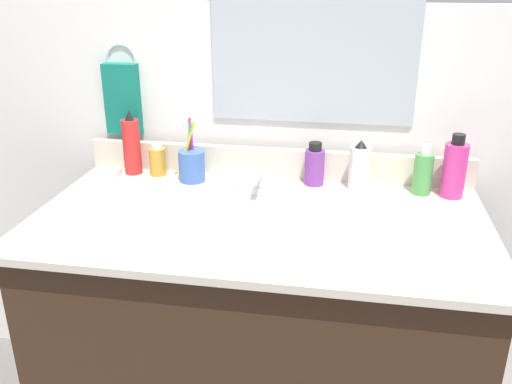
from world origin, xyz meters
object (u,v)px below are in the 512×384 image
Objects in this scene: cup_blue_plastic at (192,164)px; soap_bar at (110,173)px; bottle_toner_green at (423,172)px; bottle_spray_red at (132,145)px; faucet at (260,184)px; bottle_soap_pink at (454,169)px; bottle_oil_amber at (158,161)px; hand_towel at (122,99)px; bottle_lotion_white at (359,167)px; bottle_cream_purple at (315,165)px.

cup_blue_plastic reaches higher than soap_bar.
bottle_toner_green is 0.71× the size of bottle_spray_red.
bottle_soap_pink reaches higher than faucet.
bottle_oil_amber is at bearing 178.68° from bottle_toner_green.
hand_towel is 1.11× the size of cup_blue_plastic.
bottle_oil_amber is (-0.88, 0.03, -0.04)m from bottle_soap_pink.
soap_bar is (-0.48, 0.05, -0.02)m from faucet.
faucet is 0.35m from bottle_oil_amber.
bottle_lotion_white is 0.62m from bottle_oil_amber.
bottle_lotion_white is 0.18m from bottle_toner_green.
bottle_lotion_white is at bearing 2.15° from cup_blue_plastic.
bottle_toner_green is at bearing -1.22° from bottle_spray_red.
bottle_soap_pink is at bearing -5.29° from hand_towel.
hand_towel is 0.31m from cup_blue_plastic.
hand_towel is at bearing 151.90° from bottle_oil_amber.
bottle_spray_red is (0.05, -0.07, -0.13)m from hand_towel.
bottle_cream_purple is at bearing -6.11° from hand_towel.
bottle_lotion_white is 0.70m from bottle_spray_red.
faucet is at bearing -17.36° from cup_blue_plastic.
bottle_soap_pink is 1.81× the size of bottle_oil_amber.
bottle_lotion_white is at bearing 17.48° from faucet.
bottle_lotion_white is at bearing -1.08° from bottle_spray_red.
bottle_soap_pink is at bearing 7.98° from faucet.
bottle_spray_red reaches higher than bottle_soap_pink.
soap_bar is (-0.76, -0.03, -0.06)m from bottle_lotion_white.
bottle_toner_green is at bearing 1.12° from cup_blue_plastic.
hand_towel is 0.77m from bottle_lotion_white.
bottle_cream_purple is at bearing 0.27° from bottle_oil_amber.
bottle_cream_purple is at bearing 0.19° from bottle_spray_red.
bottle_toner_green reaches higher than bottle_oil_amber.
faucet is 1.08× the size of bottle_lotion_white.
cup_blue_plastic is at bearing -174.74° from bottle_cream_purple.
soap_bar is (-0.26, -0.02, -0.04)m from cup_blue_plastic.
bottle_toner_green is (0.92, -0.09, -0.16)m from hand_towel.
bottle_lotion_white is 1.02× the size of bottle_toner_green.
bottle_toner_green reaches higher than bottle_cream_purple.
bottle_oil_amber is 1.58× the size of soap_bar.
bottle_lotion_white is 0.26m from bottle_soap_pink.
bottle_toner_green is at bearing -1.32° from bottle_oil_amber.
bottle_oil_amber is (-0.62, 0.01, -0.02)m from bottle_lotion_white.
bottle_spray_red reaches higher than bottle_lotion_white.
bottle_soap_pink is 1.41× the size of bottle_cream_purple.
bottle_toner_green is 1.43× the size of bottle_oil_amber.
cup_blue_plastic reaches higher than bottle_oil_amber.
hand_towel is 1.70× the size of bottle_cream_purple.
hand_towel is 1.52× the size of bottle_toner_green.
cup_blue_plastic is (0.20, -0.03, -0.04)m from bottle_spray_red.
hand_towel reaches higher than bottle_cream_purple.
bottle_lotion_white is at bearing 2.62° from soap_bar.
faucet is 1.10× the size of bottle_toner_green.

